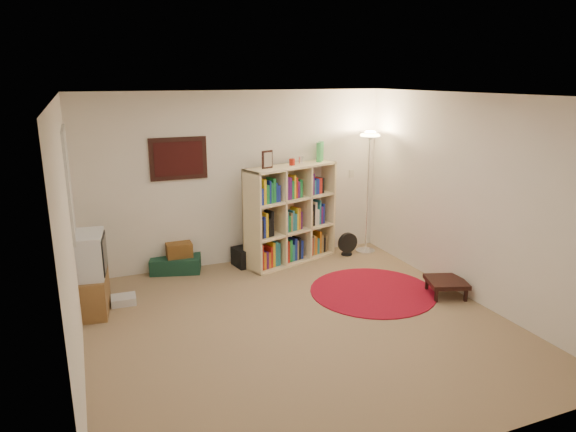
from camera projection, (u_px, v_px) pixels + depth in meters
name	position (u px, v px, depth m)	size (l,w,h in m)	color
room	(294.00, 215.00, 5.42)	(4.54, 4.54, 2.54)	#917555
bookshelf	(289.00, 216.00, 7.53)	(1.51, 0.85, 1.74)	#FFE4AA
floor_lamp	(369.00, 153.00, 7.71)	(0.41, 0.41, 1.90)	white
floor_fan	(347.00, 244.00, 7.92)	(0.32, 0.18, 0.36)	black
tv_stand	(85.00, 275.00, 5.91)	(0.54, 0.71, 0.97)	brown
dvd_box	(124.00, 300.00, 6.25)	(0.30, 0.26, 0.10)	silver
suitcase	(176.00, 263.00, 7.30)	(0.78, 0.61, 0.22)	#143829
wicker_basket	(179.00, 250.00, 7.22)	(0.36, 0.26, 0.20)	brown
duffel_bag	(248.00, 256.00, 7.52)	(0.44, 0.39, 0.27)	black
paper_towel	(251.00, 259.00, 7.39)	(0.15, 0.15, 0.27)	white
red_rug	(373.00, 291.00, 6.61)	(1.60, 1.60, 0.01)	maroon
side_table	(446.00, 282.00, 6.45)	(0.59, 0.59, 0.21)	black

